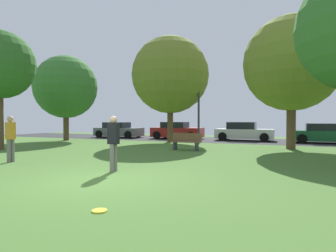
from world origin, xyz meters
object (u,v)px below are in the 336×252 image
Objects in this scene: person_thrower at (113,141)px; person_catcher at (10,136)px; oak_tree_center at (0,65)px; frisbee_disc at (99,211)px; oak_tree_left at (292,64)px; parked_car_green at (325,134)px; park_bench at (186,141)px; parked_car_red at (177,131)px; oak_tree_right at (66,87)px; maple_tree_far at (170,75)px; street_lamp_post at (199,110)px; parked_car_grey at (118,130)px; parked_car_white at (244,132)px.

person_thrower is 4.69m from person_catcher.
frisbee_disc is at bearing -29.86° from oak_tree_center.
frisbee_disc is at bearing -104.00° from oak_tree_left.
park_bench is (-7.27, -7.89, -0.16)m from parked_car_green.
frisbee_disc is (-3.20, -12.83, -4.65)m from oak_tree_left.
oak_tree_center is 20.52m from parked_car_green.
oak_tree_right is at bearing -144.86° from parked_car_red.
maple_tree_far is 1.79× the size of parked_car_red.
person_thrower is 0.99× the size of person_catcher.
oak_tree_center is at bearing -145.17° from parked_car_green.
oak_tree_left is at bearing -113.26° from parked_car_green.
street_lamp_post is at bearing 42.24° from oak_tree_center.
person_catcher is (-1.86, -11.35, -3.82)m from maple_tree_far.
oak_tree_left is 14.08m from person_catcher.
park_bench is (-5.08, -2.81, -4.20)m from oak_tree_left.
oak_tree_center is at bearing -155.88° from oak_tree_left.
parked_car_grey reaches higher than park_bench.
oak_tree_left is at bearing -18.79° from parked_car_grey.
oak_tree_center is 23.58× the size of frisbee_disc.
parked_car_white is at bearing 176.41° from parked_car_green.
oak_tree_left is at bearing -58.77° from parked_car_white.
person_catcher reaches higher than parked_car_white.
oak_tree_center reaches higher than park_bench.
parked_car_grey is at bearing -39.92° from park_bench.
person_catcher is at bearing -94.26° from parked_car_red.
parked_car_green is 10.73m from park_bench.
person_catcher reaches higher than parked_car_green.
person_thrower is (-5.15, -9.47, -3.70)m from oak_tree_left.
maple_tree_far reaches higher than parked_car_red.
maple_tree_far reaches higher than park_bench.
parked_car_grey is 0.99× the size of parked_car_green.
oak_tree_right is 1.51× the size of parked_car_white.
parked_car_red is at bearing -75.05° from person_thrower.
street_lamp_post is (8.54, -3.41, 1.62)m from parked_car_grey.
oak_tree_center is 3.98× the size of park_bench.
parked_car_white reaches higher than parked_car_green.
oak_tree_left reaches higher than parked_car_red.
frisbee_disc is (11.15, -6.40, -4.52)m from oak_tree_center.
park_bench is (4.76, 6.56, -0.52)m from person_catcher.
person_thrower reaches higher than frisbee_disc.
maple_tree_far is 12.40m from person_thrower.
parked_car_white is 8.43m from park_bench.
street_lamp_post is at bearing -21.75° from parked_car_grey.
oak_tree_left is 7.51m from parked_car_white.
oak_tree_center is 10.32m from person_thrower.
frisbee_disc is at bearing -72.93° from parked_car_red.
parked_car_green is 8.83m from street_lamp_post.
street_lamp_post reaches higher than person_catcher.
frisbee_disc is at bearing -72.08° from maple_tree_far.
maple_tree_far is 8.23m from oak_tree_left.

